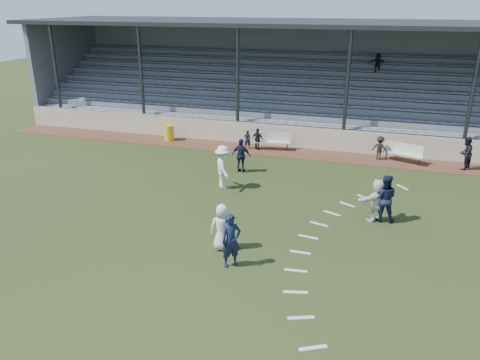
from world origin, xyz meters
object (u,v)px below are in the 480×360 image
Objects in this scene: bench_right at (403,151)px; football at (237,246)px; player_white_lead at (222,227)px; official at (465,153)px; bench_left at (272,139)px; trash_bin at (169,133)px; player_navy_lead at (231,241)px.

bench_right is 12.29m from football.
player_white_lead is 0.98× the size of official.
football is (1.50, -11.16, -0.47)m from bench_left.
player_navy_lead is at bearing -57.14° from trash_bin.
bench_left is at bearing 0.55° from trash_bin.
bench_right is at bearing -0.21° from trash_bin.
player_navy_lead is (0.61, -0.92, 0.07)m from player_white_lead.
official reaches higher than player_white_lead.
player_white_lead is at bearing -92.53° from bench_left.
trash_bin reaches higher than football.
trash_bin is at bearing -159.95° from bench_right.
trash_bin is at bearing -77.76° from player_white_lead.
football is 0.14× the size of official.
football is at bearing 175.87° from player_white_lead.
trash_bin is at bearing 124.73° from football.
official is at bearing 52.77° from football.
bench_left is at bearing 97.63° from football.
official reaches higher than bench_right.
bench_left is 1.26× the size of official.
player_white_lead reaches higher than trash_bin.
official reaches higher than football.
football is at bearing -95.56° from bench_right.
football is at bearing -6.86° from official.
bench_left and bench_right have the same top height.
player_white_lead reaches higher than bench_left.
player_white_lead is at bearing -57.21° from trash_bin.
official is at bearing -10.23° from bench_left.
bench_left is at bearing 58.49° from player_navy_lead.
official is (8.17, 10.75, 0.72)m from football.
bench_right is 2.85m from official.
official is at bearing 16.62° from player_navy_lead.
player_navy_lead is at bearing -90.08° from bench_left.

